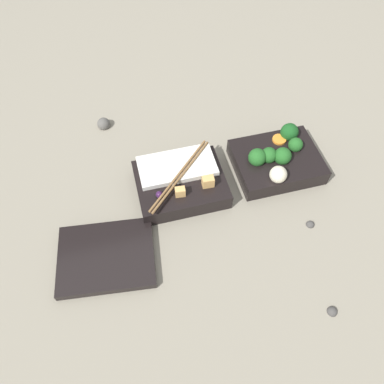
% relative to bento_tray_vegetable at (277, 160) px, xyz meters
% --- Properties ---
extents(ground_plane, '(3.00, 3.00, 0.00)m').
position_rel_bento_tray_vegetable_xyz_m(ground_plane, '(0.09, 0.00, -0.03)').
color(ground_plane, gray).
extents(bento_tray_vegetable, '(0.19, 0.15, 0.07)m').
position_rel_bento_tray_vegetable_xyz_m(bento_tray_vegetable, '(0.00, 0.00, 0.00)').
color(bento_tray_vegetable, black).
rests_on(bento_tray_vegetable, ground_plane).
extents(bento_tray_rice, '(0.19, 0.16, 0.06)m').
position_rel_bento_tray_vegetable_xyz_m(bento_tray_rice, '(0.22, 0.00, -0.00)').
color(bento_tray_rice, black).
rests_on(bento_tray_rice, ground_plane).
extents(bento_lid, '(0.20, 0.17, 0.02)m').
position_rel_bento_tray_vegetable_xyz_m(bento_lid, '(0.40, 0.13, -0.02)').
color(bento_lid, black).
rests_on(bento_lid, ground_plane).
extents(pebble_0, '(0.02, 0.02, 0.02)m').
position_rel_bento_tray_vegetable_xyz_m(pebble_0, '(-0.01, 0.16, -0.02)').
color(pebble_0, '#474442').
rests_on(pebble_0, ground_plane).
extents(pebble_1, '(0.03, 0.03, 0.03)m').
position_rel_bento_tray_vegetable_xyz_m(pebble_1, '(0.36, -0.23, -0.02)').
color(pebble_1, '#595651').
rests_on(pebble_1, ground_plane).
extents(pebble_2, '(0.02, 0.02, 0.02)m').
position_rel_bento_tray_vegetable_xyz_m(pebble_2, '(0.02, 0.34, -0.02)').
color(pebble_2, '#474442').
rests_on(pebble_2, ground_plane).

